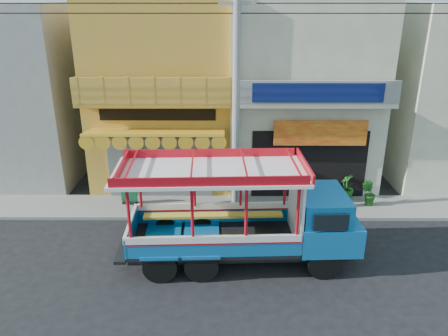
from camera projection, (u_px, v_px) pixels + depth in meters
name	position (u px, v px, depth m)	size (l,w,h in m)	color
ground	(269.00, 267.00, 13.49)	(90.00, 90.00, 0.00)	black
sidewalk	(260.00, 207.00, 17.20)	(30.00, 2.00, 0.12)	slate
shophouse_left	(167.00, 86.00, 19.44)	(6.00, 7.50, 8.24)	gold
shophouse_right	(301.00, 86.00, 19.42)	(6.00, 6.75, 8.24)	#BEB59B
party_pilaster	(235.00, 104.00, 16.57)	(0.35, 0.30, 8.00)	#BEB59B
filler_building_left	(12.00, 92.00, 19.63)	(6.00, 6.00, 7.60)	gray
utility_pole	(241.00, 84.00, 14.75)	(28.00, 0.26, 9.00)	gray
songthaew_truck	(257.00, 215.00, 13.21)	(7.29, 2.68, 3.36)	black
green_sign	(129.00, 194.00, 17.25)	(0.64, 0.36, 0.98)	black
potted_plant_b	(369.00, 193.00, 17.11)	(0.54, 0.43, 0.98)	#194E16
potted_plant_c	(347.00, 187.00, 17.62)	(0.59, 0.59, 1.05)	#194E16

